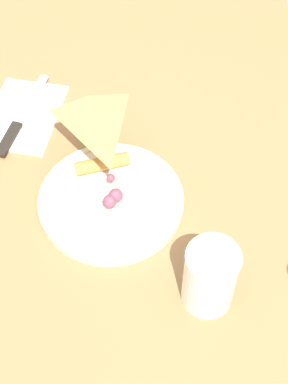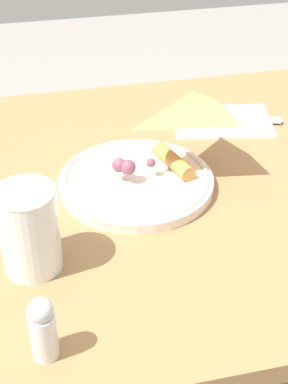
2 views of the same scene
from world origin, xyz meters
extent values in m
plane|color=gray|center=(0.00, 0.00, 0.00)|extent=(6.00, 6.00, 0.00)
cube|color=olive|center=(0.00, 0.00, 0.71)|extent=(1.13, 0.75, 0.03)
cube|color=#382D23|center=(0.52, -0.32, 0.35)|extent=(0.06, 0.06, 0.69)
cube|color=#382D23|center=(0.52, 0.32, 0.35)|extent=(0.06, 0.06, 0.69)
cylinder|color=silver|center=(-0.12, 0.00, 0.73)|extent=(0.24, 0.24, 0.02)
torus|color=silver|center=(-0.12, 0.00, 0.74)|extent=(0.23, 0.23, 0.01)
pyramid|color=tan|center=(-0.13, 0.00, 0.75)|extent=(0.17, 0.14, 0.02)
cylinder|color=#C68942|center=(-0.06, 0.02, 0.75)|extent=(0.05, 0.10, 0.02)
sphere|color=#7A4256|center=(-0.15, 0.00, 0.77)|extent=(0.02, 0.02, 0.02)
sphere|color=#7A4256|center=(-0.14, -0.01, 0.77)|extent=(0.02, 0.02, 0.02)
sphere|color=#7A4256|center=(-0.10, 0.00, 0.77)|extent=(0.01, 0.01, 0.01)
cylinder|color=white|center=(-0.29, -0.15, 0.78)|extent=(0.08, 0.08, 0.12)
cylinder|color=white|center=(-0.29, -0.15, 0.76)|extent=(0.07, 0.07, 0.07)
torus|color=white|center=(-0.29, -0.15, 0.84)|extent=(0.08, 0.08, 0.00)
cube|color=white|center=(0.08, 0.17, 0.73)|extent=(0.20, 0.16, 0.00)
cube|color=black|center=(0.01, 0.19, 0.73)|extent=(0.08, 0.04, 0.01)
cube|color=silver|center=(0.12, 0.16, 0.73)|extent=(0.13, 0.05, 0.00)
ellipsoid|color=silver|center=(0.18, 0.14, 0.73)|extent=(0.02, 0.02, 0.00)
camera|label=1|loc=(-0.69, -0.06, 1.52)|focal=55.00mm
camera|label=2|loc=(-0.28, -0.74, 1.24)|focal=55.00mm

